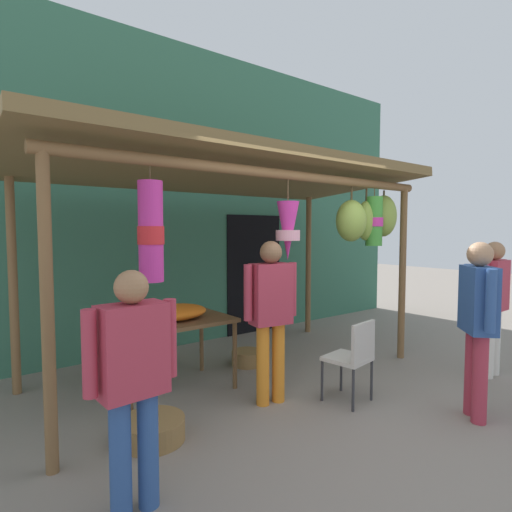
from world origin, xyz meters
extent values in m
plane|color=gray|center=(0.00, 0.00, 0.00)|extent=(30.00, 30.00, 0.00)
cube|color=#387056|center=(0.00, 2.69, 2.25)|extent=(9.55, 0.25, 4.50)
cube|color=#2D2823|center=(0.00, 2.55, 2.79)|extent=(8.59, 0.04, 0.24)
cube|color=black|center=(1.31, 2.56, 1.00)|extent=(1.10, 0.03, 2.00)
cylinder|color=brown|center=(-2.32, 0.19, 1.16)|extent=(0.09, 0.09, 2.31)
cylinder|color=brown|center=(2.03, 0.19, 1.16)|extent=(0.09, 0.09, 2.31)
cylinder|color=brown|center=(-2.32, 1.99, 1.16)|extent=(0.09, 0.09, 2.31)
cylinder|color=brown|center=(2.03, 1.99, 1.16)|extent=(0.09, 0.09, 2.31)
cylinder|color=brown|center=(-0.15, 0.19, 2.31)|extent=(4.56, 0.10, 0.10)
cylinder|color=brown|center=(-0.15, 1.99, 2.46)|extent=(4.56, 0.10, 0.10)
cube|color=olive|center=(-0.15, 1.09, 2.43)|extent=(4.86, 2.30, 0.30)
cylinder|color=brown|center=(-1.54, 0.21, 2.21)|extent=(0.01, 0.01, 0.11)
cylinder|color=#D13399|center=(-1.54, 0.21, 1.74)|extent=(0.20, 0.20, 0.82)
cylinder|color=red|center=(-1.54, 0.21, 1.71)|extent=(0.22, 0.22, 0.15)
cylinder|color=brown|center=(-0.08, 0.17, 2.15)|extent=(0.01, 0.01, 0.22)
cone|color=#D13399|center=(-0.08, 0.17, 1.74)|extent=(0.23, 0.23, 0.60)
cylinder|color=pink|center=(-0.08, 0.17, 1.69)|extent=(0.25, 0.25, 0.11)
cylinder|color=brown|center=(1.37, 0.18, 2.21)|extent=(0.01, 0.01, 0.10)
cylinder|color=green|center=(1.37, 0.18, 1.86)|extent=(0.20, 0.20, 0.61)
cylinder|color=#D13399|center=(1.37, 0.18, 1.85)|extent=(0.22, 0.22, 0.11)
cylinder|color=#4C3D23|center=(1.68, 0.26, 2.23)|extent=(0.02, 0.02, 0.06)
ellipsoid|color=#89A842|center=(1.68, 0.26, 1.93)|extent=(0.37, 0.31, 0.54)
cylinder|color=#4C3D23|center=(1.29, 0.24, 2.19)|extent=(0.02, 0.02, 0.15)
ellipsoid|color=#89A842|center=(1.29, 0.24, 1.86)|extent=(0.26, 0.22, 0.49)
cylinder|color=#4C3D23|center=(0.97, 0.21, 2.18)|extent=(0.02, 0.02, 0.16)
ellipsoid|color=#89A842|center=(0.97, 0.21, 1.86)|extent=(0.39, 0.33, 0.49)
cube|color=brown|center=(-0.98, 1.05, 0.76)|extent=(1.28, 0.83, 0.04)
cylinder|color=brown|center=(-1.57, 0.68, 0.37)|extent=(0.05, 0.05, 0.74)
cylinder|color=brown|center=(-0.39, 0.68, 0.37)|extent=(0.05, 0.05, 0.74)
cylinder|color=brown|center=(-1.57, 1.41, 0.37)|extent=(0.05, 0.05, 0.74)
cylinder|color=brown|center=(-0.39, 1.41, 0.37)|extent=(0.05, 0.05, 0.74)
ellipsoid|color=orange|center=(-0.95, 1.02, 0.86)|extent=(0.73, 0.51, 0.16)
ellipsoid|color=green|center=(-0.84, 0.96, 0.87)|extent=(0.33, 0.26, 0.11)
cube|color=beige|center=(0.34, -0.28, 0.44)|extent=(0.45, 0.45, 0.04)
cube|color=beige|center=(0.36, -0.46, 0.64)|extent=(0.40, 0.09, 0.40)
cylinder|color=#333338|center=(0.49, -0.08, 0.22)|extent=(0.03, 0.03, 0.44)
cylinder|color=#333338|center=(0.13, -0.13, 0.22)|extent=(0.03, 0.03, 0.44)
cylinder|color=#333338|center=(0.54, -0.44, 0.22)|extent=(0.03, 0.03, 0.44)
cylinder|color=#333338|center=(0.19, -0.49, 0.22)|extent=(0.03, 0.03, 0.44)
cylinder|color=olive|center=(0.18, 1.23, 0.09)|extent=(0.40, 0.40, 0.18)
cylinder|color=olive|center=(-1.57, 0.17, 0.09)|extent=(0.54, 0.54, 0.19)
cylinder|color=silver|center=(2.36, -0.87, 0.40)|extent=(0.13, 0.13, 0.80)
cylinder|color=silver|center=(2.18, -0.87, 0.40)|extent=(0.13, 0.13, 0.80)
cube|color=#B23347|center=(2.27, -0.87, 1.09)|extent=(0.41, 0.23, 0.60)
cylinder|color=#B23347|center=(2.52, -0.86, 1.12)|extent=(0.08, 0.08, 0.54)
cylinder|color=#B23347|center=(2.01, -0.88, 1.12)|extent=(0.08, 0.08, 0.54)
sphere|color=#9E704C|center=(2.27, -0.87, 1.50)|extent=(0.22, 0.22, 0.22)
cylinder|color=orange|center=(-0.23, 0.13, 0.41)|extent=(0.13, 0.13, 0.81)
cylinder|color=orange|center=(-0.41, 0.16, 0.41)|extent=(0.13, 0.13, 0.81)
cube|color=#B23347|center=(-0.32, 0.15, 1.11)|extent=(0.43, 0.28, 0.61)
cylinder|color=#B23347|center=(-0.07, 0.11, 1.14)|extent=(0.08, 0.08, 0.55)
cylinder|color=#B23347|center=(-0.57, 0.19, 1.14)|extent=(0.08, 0.08, 0.55)
sphere|color=#896042|center=(-0.32, 0.15, 1.53)|extent=(0.22, 0.22, 0.22)
cylinder|color=#2D5193|center=(-2.09, -0.58, 0.37)|extent=(0.13, 0.13, 0.75)
cylinder|color=#2D5193|center=(-1.91, -0.57, 0.37)|extent=(0.13, 0.13, 0.75)
cube|color=#B23347|center=(-2.00, -0.58, 1.03)|extent=(0.41, 0.25, 0.56)
cylinder|color=#B23347|center=(-2.26, -0.60, 1.05)|extent=(0.08, 0.08, 0.50)
cylinder|color=#B23347|center=(-1.75, -0.56, 1.05)|extent=(0.08, 0.08, 0.50)
sphere|color=#9E704C|center=(-2.00, -0.58, 1.41)|extent=(0.21, 0.21, 0.21)
cylinder|color=#B23347|center=(0.91, -1.33, 0.41)|extent=(0.13, 0.13, 0.81)
cylinder|color=#B23347|center=(1.04, -1.21, 0.41)|extent=(0.13, 0.13, 0.81)
cube|color=#2D5193|center=(0.97, -1.27, 1.12)|extent=(0.44, 0.44, 0.61)
cylinder|color=#2D5193|center=(0.79, -1.45, 1.15)|extent=(0.08, 0.08, 0.55)
cylinder|color=#2D5193|center=(1.15, -1.09, 1.15)|extent=(0.08, 0.08, 0.55)
sphere|color=tan|center=(0.97, -1.27, 1.53)|extent=(0.22, 0.22, 0.22)
camera|label=1|loc=(-2.88, -2.95, 1.75)|focal=28.54mm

